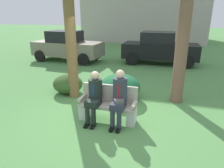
# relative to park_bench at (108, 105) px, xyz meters

# --- Properties ---
(ground_plane) EXTENTS (80.00, 80.00, 0.00)m
(ground_plane) POSITION_rel_park_bench_xyz_m (-0.15, -0.02, -0.40)
(ground_plane) COLOR #508A48
(park_bench) EXTENTS (1.43, 0.44, 0.90)m
(park_bench) POSITION_rel_park_bench_xyz_m (0.00, 0.00, 0.00)
(park_bench) COLOR #B7AD9E
(park_bench) RESTS_ON ground
(seated_man_left) EXTENTS (0.34, 0.72, 1.27)m
(seated_man_left) POSITION_rel_park_bench_xyz_m (-0.32, -0.12, 0.31)
(seated_man_left) COLOR #1E2823
(seated_man_left) RESTS_ON ground
(seated_man_right) EXTENTS (0.34, 0.72, 1.35)m
(seated_man_right) POSITION_rel_park_bench_xyz_m (0.31, -0.12, 0.35)
(seated_man_right) COLOR #2D3342
(seated_man_right) RESTS_ON ground
(shrub_near_bench) EXTENTS (1.28, 1.17, 0.80)m
(shrub_near_bench) POSITION_rel_park_bench_xyz_m (-0.04, 1.41, -0.00)
(shrub_near_bench) COLOR #1D6237
(shrub_near_bench) RESTS_ON ground
(shrub_mid_lawn) EXTENTS (1.01, 0.93, 0.63)m
(shrub_mid_lawn) POSITION_rel_park_bench_xyz_m (-1.88, 1.44, -0.08)
(shrub_mid_lawn) COLOR #335123
(shrub_mid_lawn) RESTS_ON ground
(parked_car_near) EXTENTS (3.99, 1.91, 1.68)m
(parked_car_near) POSITION_rel_park_bench_xyz_m (-4.27, 6.04, 0.44)
(parked_car_near) COLOR slate
(parked_car_near) RESTS_ON ground
(parked_car_far) EXTENTS (3.92, 1.74, 1.68)m
(parked_car_far) POSITION_rel_park_bench_xyz_m (0.80, 6.74, 0.44)
(parked_car_far) COLOR black
(parked_car_far) RESTS_ON ground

